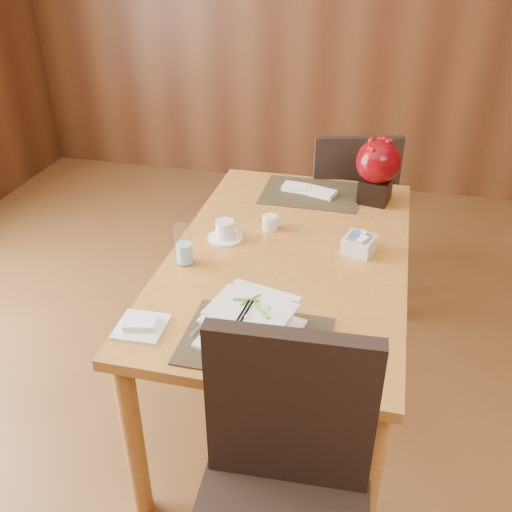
% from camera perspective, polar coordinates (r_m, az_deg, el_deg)
% --- Properties ---
extents(ground, '(6.00, 6.00, 0.00)m').
position_cam_1_polar(ground, '(2.30, -0.32, -23.87)').
color(ground, brown).
rests_on(ground, ground).
extents(dining_table, '(0.90, 1.50, 0.75)m').
position_cam_1_polar(dining_table, '(2.27, 3.26, -1.73)').
color(dining_table, '#B57832').
rests_on(dining_table, ground).
extents(placemat_near, '(0.45, 0.33, 0.01)m').
position_cam_1_polar(placemat_near, '(1.77, 0.00, -8.44)').
color(placemat_near, black).
rests_on(placemat_near, dining_table).
extents(placemat_far, '(0.45, 0.33, 0.01)m').
position_cam_1_polar(placemat_far, '(2.69, 5.51, 6.26)').
color(placemat_far, black).
rests_on(placemat_far, dining_table).
extents(soup_setting, '(0.32, 0.32, 0.11)m').
position_cam_1_polar(soup_setting, '(1.76, -0.51, -6.68)').
color(soup_setting, white).
rests_on(soup_setting, dining_table).
extents(coffee_cup, '(0.14, 0.14, 0.08)m').
position_cam_1_polar(coffee_cup, '(2.29, -3.11, 2.49)').
color(coffee_cup, white).
rests_on(coffee_cup, dining_table).
extents(water_glass, '(0.07, 0.07, 0.16)m').
position_cam_1_polar(water_glass, '(2.12, -7.20, 1.09)').
color(water_glass, silver).
rests_on(water_glass, dining_table).
extents(creamer_jug, '(0.10, 0.10, 0.06)m').
position_cam_1_polar(creamer_jug, '(2.37, 1.39, 3.38)').
color(creamer_jug, white).
rests_on(creamer_jug, dining_table).
extents(sugar_caddy, '(0.14, 0.14, 0.07)m').
position_cam_1_polar(sugar_caddy, '(2.23, 10.27, 1.15)').
color(sugar_caddy, white).
rests_on(sugar_caddy, dining_table).
extents(berry_decor, '(0.20, 0.20, 0.29)m').
position_cam_1_polar(berry_decor, '(2.60, 12.06, 8.66)').
color(berry_decor, black).
rests_on(berry_decor, dining_table).
extents(napkins_far, '(0.27, 0.15, 0.02)m').
position_cam_1_polar(napkins_far, '(2.69, 5.48, 6.55)').
color(napkins_far, white).
rests_on(napkins_far, dining_table).
extents(bread_plate, '(0.16, 0.16, 0.01)m').
position_cam_1_polar(bread_plate, '(1.86, -11.42, -6.95)').
color(bread_plate, white).
rests_on(bread_plate, dining_table).
extents(near_chair, '(0.50, 0.50, 1.01)m').
position_cam_1_polar(near_chair, '(1.62, 2.57, -22.82)').
color(near_chair, black).
rests_on(near_chair, ground).
extents(far_chair, '(0.54, 0.54, 0.96)m').
position_cam_1_polar(far_chair, '(3.09, 9.28, 5.05)').
color(far_chair, black).
rests_on(far_chair, ground).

